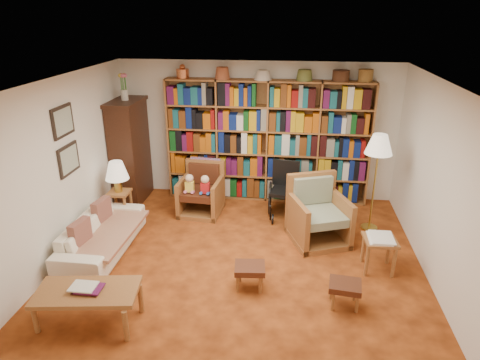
% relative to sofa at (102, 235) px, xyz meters
% --- Properties ---
extents(floor, '(5.00, 5.00, 0.00)m').
position_rel_sofa_xyz_m(floor, '(2.05, -0.13, -0.26)').
color(floor, '#B7541C').
rests_on(floor, ground).
extents(ceiling, '(5.00, 5.00, 0.00)m').
position_rel_sofa_xyz_m(ceiling, '(2.05, -0.13, 2.24)').
color(ceiling, white).
rests_on(ceiling, wall_back).
extents(wall_back, '(5.00, 0.00, 5.00)m').
position_rel_sofa_xyz_m(wall_back, '(2.05, 2.37, 0.99)').
color(wall_back, white).
rests_on(wall_back, floor).
extents(wall_front, '(5.00, 0.00, 5.00)m').
position_rel_sofa_xyz_m(wall_front, '(2.05, -2.63, 0.99)').
color(wall_front, white).
rests_on(wall_front, floor).
extents(wall_left, '(0.00, 5.00, 5.00)m').
position_rel_sofa_xyz_m(wall_left, '(-0.45, -0.13, 0.99)').
color(wall_left, white).
rests_on(wall_left, floor).
extents(wall_right, '(0.00, 5.00, 5.00)m').
position_rel_sofa_xyz_m(wall_right, '(4.55, -0.13, 0.99)').
color(wall_right, white).
rests_on(wall_right, floor).
extents(bookshelf, '(3.60, 0.30, 2.42)m').
position_rel_sofa_xyz_m(bookshelf, '(2.25, 2.20, 0.91)').
color(bookshelf, '#A45F33').
rests_on(bookshelf, floor).
extents(curio_cabinet, '(0.50, 0.95, 2.40)m').
position_rel_sofa_xyz_m(curio_cabinet, '(-0.20, 1.87, 0.69)').
color(curio_cabinet, '#3B1C10').
rests_on(curio_cabinet, floor).
extents(framed_pictures, '(0.03, 0.52, 0.97)m').
position_rel_sofa_xyz_m(framed_pictures, '(-0.43, 0.17, 1.36)').
color(framed_pictures, black).
rests_on(framed_pictures, wall_left).
extents(sofa, '(1.79, 0.70, 0.52)m').
position_rel_sofa_xyz_m(sofa, '(0.00, 0.00, 0.00)').
color(sofa, white).
rests_on(sofa, floor).
extents(sofa_throw, '(0.85, 1.53, 0.04)m').
position_rel_sofa_xyz_m(sofa_throw, '(0.05, 0.00, 0.04)').
color(sofa_throw, '#CBB594').
rests_on(sofa_throw, sofa).
extents(cushion_left, '(0.17, 0.38, 0.37)m').
position_rel_sofa_xyz_m(cushion_left, '(-0.13, 0.35, 0.19)').
color(cushion_left, maroon).
rests_on(cushion_left, sofa).
extents(cushion_right, '(0.17, 0.38, 0.37)m').
position_rel_sofa_xyz_m(cushion_right, '(-0.13, -0.35, 0.19)').
color(cushion_right, maroon).
rests_on(cushion_right, sofa).
extents(side_table_lamp, '(0.35, 0.35, 0.53)m').
position_rel_sofa_xyz_m(side_table_lamp, '(-0.10, 0.97, 0.12)').
color(side_table_lamp, '#A45F33').
rests_on(side_table_lamp, floor).
extents(table_lamp, '(0.38, 0.38, 0.52)m').
position_rel_sofa_xyz_m(table_lamp, '(-0.10, 0.97, 0.62)').
color(table_lamp, gold).
rests_on(table_lamp, side_table_lamp).
extents(armchair_leather, '(0.75, 0.79, 0.89)m').
position_rel_sofa_xyz_m(armchair_leather, '(1.17, 1.52, 0.10)').
color(armchair_leather, '#A45F33').
rests_on(armchair_leather, floor).
extents(armchair_sage, '(1.08, 1.08, 0.99)m').
position_rel_sofa_xyz_m(armchair_sage, '(3.15, 0.80, 0.12)').
color(armchair_sage, '#A45F33').
rests_on(armchair_sage, floor).
extents(wheelchair, '(0.54, 0.76, 0.95)m').
position_rel_sofa_xyz_m(wheelchair, '(2.61, 1.55, 0.17)').
color(wheelchair, black).
rests_on(wheelchair, floor).
extents(floor_lamp, '(0.42, 0.42, 1.58)m').
position_rel_sofa_xyz_m(floor_lamp, '(4.00, 1.20, 1.10)').
color(floor_lamp, gold).
rests_on(floor_lamp, floor).
extents(side_table_papers, '(0.45, 0.45, 0.50)m').
position_rel_sofa_xyz_m(side_table_papers, '(3.92, -0.00, 0.13)').
color(side_table_papers, '#A45F33').
rests_on(side_table_papers, floor).
extents(footstool_a, '(0.41, 0.36, 0.32)m').
position_rel_sofa_xyz_m(footstool_a, '(2.23, -0.63, 0.00)').
color(footstool_a, '#4A2313').
rests_on(footstool_a, floor).
extents(footstool_b, '(0.41, 0.36, 0.32)m').
position_rel_sofa_xyz_m(footstool_b, '(3.39, -0.85, -0.00)').
color(footstool_b, '#4A2313').
rests_on(footstool_b, floor).
extents(coffee_table, '(1.19, 0.71, 0.48)m').
position_rel_sofa_xyz_m(coffee_table, '(0.50, -1.49, 0.12)').
color(coffee_table, '#A45F33').
rests_on(coffee_table, floor).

